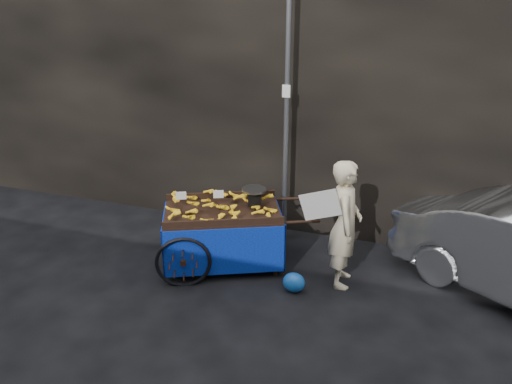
% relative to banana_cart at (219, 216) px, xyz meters
% --- Properties ---
extents(ground, '(80.00, 80.00, 0.00)m').
position_rel_banana_cart_xyz_m(ground, '(0.37, -0.20, -0.76)').
color(ground, black).
rests_on(ground, ground).
extents(building_wall, '(13.50, 2.00, 5.00)m').
position_rel_banana_cart_xyz_m(building_wall, '(0.76, 2.40, 1.74)').
color(building_wall, black).
rests_on(building_wall, ground).
extents(street_pole, '(0.12, 0.10, 4.00)m').
position_rel_banana_cart_xyz_m(street_pole, '(0.67, 1.10, 1.24)').
color(street_pole, slate).
rests_on(street_pole, ground).
extents(banana_cart, '(2.48, 1.87, 1.23)m').
position_rel_banana_cart_xyz_m(banana_cart, '(0.00, 0.00, 0.00)').
color(banana_cart, black).
rests_on(banana_cart, ground).
extents(vendor, '(0.86, 0.70, 1.77)m').
position_rel_banana_cart_xyz_m(vendor, '(1.79, 0.08, 0.13)').
color(vendor, beige).
rests_on(vendor, ground).
extents(plastic_bag, '(0.30, 0.24, 0.27)m').
position_rel_banana_cart_xyz_m(plastic_bag, '(1.23, -0.37, -0.63)').
color(plastic_bag, '#1756B1').
rests_on(plastic_bag, ground).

